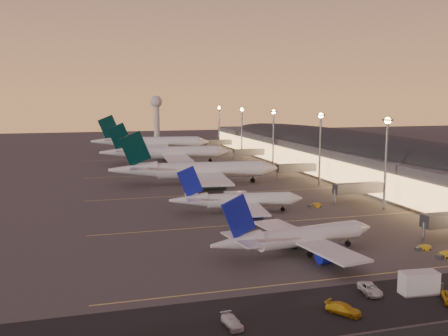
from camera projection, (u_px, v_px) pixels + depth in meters
ground at (264, 218)px, 130.70m from camera, size 700.00×700.00×0.00m
airliner_narrow_south at (296, 237)px, 100.17m from camera, size 37.39×33.72×13.36m
airliner_narrow_north at (237, 200)px, 136.11m from camera, size 37.14×33.41×13.26m
airliner_wide_near at (196, 170)px, 180.80m from camera, size 61.73×56.55×19.74m
airliner_wide_mid at (166, 153)px, 237.44m from camera, size 61.83×56.37×19.79m
airliner_wide_far at (151, 142)px, 286.84m from camera, size 67.33×62.05×21.58m
terminal_building at (340, 150)px, 215.25m from camera, size 56.35×255.00×17.46m
light_masts at (292, 132)px, 199.89m from camera, size 2.20×217.20×25.90m
radar_tower at (156, 110)px, 377.87m from camera, size 9.00×9.00×32.50m
service_lane at (390, 301)px, 77.39m from camera, size 260.00×16.00×0.01m
lane_markings at (222, 191)px, 168.78m from camera, size 90.00×180.36×0.00m
fence at (444, 329)px, 65.82m from camera, size 124.00×0.12×2.00m
baggage_tug_a at (445, 255)px, 98.25m from camera, size 4.02×2.39×1.13m
baggage_tug_b at (423, 248)px, 103.20m from camera, size 3.26×1.52×0.96m
baggage_tug_c at (315, 205)px, 143.71m from camera, size 3.46×1.58×1.03m
catering_truck_a at (421, 283)px, 80.08m from camera, size 6.81×3.19×3.71m
service_van_a at (232, 322)px, 68.71m from camera, size 2.47×4.98×1.39m
service_van_b at (344, 309)px, 72.74m from camera, size 4.88×5.63×1.55m
service_van_c at (370, 289)px, 80.36m from camera, size 3.41×5.92×1.55m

